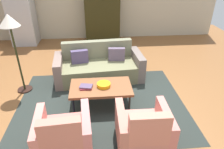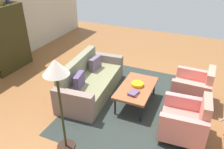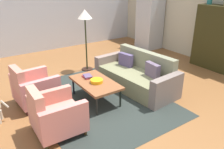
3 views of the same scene
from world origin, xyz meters
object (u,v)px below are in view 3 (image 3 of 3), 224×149
coffee_table (95,83)px  fruit_bowl (97,81)px  couch (137,76)px  armchair_left (33,89)px  book_stack (88,76)px  cabinet (216,38)px  floor_lamp (85,20)px  refrigerator (150,23)px  armchair_right (54,116)px

coffee_table → fruit_bowl: fruit_bowl is taller
couch → fruit_bowl: bearing=88.6°
armchair_left → book_stack: size_ratio=3.32×
couch → cabinet: (0.23, 2.73, 0.61)m
fruit_bowl → floor_lamp: (-1.78, 0.72, 0.96)m
coffee_table → refrigerator: refrigerator is taller
cabinet → floor_lamp: (-1.94, -3.20, 0.54)m
coffee_table → floor_lamp: (-1.72, 0.72, 1.03)m
couch → book_stack: (-0.28, -1.22, 0.19)m
armchair_left → fruit_bowl: 1.34m
armchair_left → cabinet: 5.18m
armchair_right → book_stack: (-0.89, 1.14, 0.13)m
coffee_table → book_stack: book_stack is taller
refrigerator → armchair_left: bearing=-69.4°
couch → armchair_right: 2.43m
armchair_right → floor_lamp: size_ratio=0.51×
coffee_table → cabinet: size_ratio=0.67×
couch → armchair_right: (0.61, -2.35, 0.06)m
couch → cabinet: size_ratio=1.20×
armchair_left → floor_lamp: floor_lamp is taller
armchair_left → armchair_right: size_ratio=1.00×
armchair_left → book_stack: bearing=70.7°
fruit_bowl → floor_lamp: 2.14m
coffee_table → cabinet: 3.95m
fruit_bowl → floor_lamp: floor_lamp is taller
armchair_left → floor_lamp: 2.45m
armchair_left → cabinet: bearing=76.8°
couch → floor_lamp: (-1.71, -0.47, 1.16)m
fruit_bowl → floor_lamp: bearing=158.0°
fruit_bowl → refrigerator: bearing=123.5°
armchair_right → refrigerator: size_ratio=0.48×
couch → coffee_table: 1.19m
couch → floor_lamp: bearing=10.8°
armchair_right → cabinet: (-0.38, 5.08, 0.56)m
fruit_bowl → armchair_right: bearing=-65.1°
couch → fruit_bowl: size_ratio=8.06×
refrigerator → floor_lamp: (0.75, -3.09, 0.52)m
armchair_right → couch: bearing=105.4°
coffee_table → armchair_right: 1.31m
armchair_left → refrigerator: size_ratio=0.48×
armchair_left → floor_lamp: (-1.12, 1.88, 1.10)m
armchair_left → refrigerator: refrigerator is taller
armchair_right → cabinet: 5.13m
fruit_bowl → cabinet: size_ratio=0.15×
refrigerator → armchair_right: bearing=-58.4°
coffee_table → armchair_left: size_ratio=1.36×
cabinet → fruit_bowl: bearing=-92.4°
coffee_table → floor_lamp: floor_lamp is taller
cabinet → refrigerator: bearing=-177.8°
coffee_table → refrigerator: (-2.47, 3.81, 0.51)m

